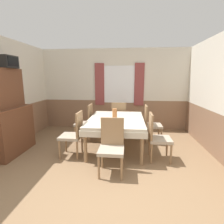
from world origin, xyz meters
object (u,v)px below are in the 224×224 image
chair_head_window (119,117)px  chair_right_far (150,123)px  chair_left_near (74,133)px  dining_table (116,122)px  chair_left_far (86,121)px  sideboard (9,119)px  tv (7,62)px  chair_head_near (112,144)px  chair_right_near (157,136)px  vase (115,114)px

chair_head_window → chair_right_far: (0.87, -0.57, 0.00)m
chair_left_near → dining_table: bearing=-58.6°
chair_left_near → chair_right_far: 2.04m
chair_left_far → sideboard: bearing=125.9°
chair_right_far → dining_table: bearing=-58.6°
chair_left_far → tv: 2.28m
chair_right_far → sideboard: (-3.19, -1.05, 0.27)m
sideboard → chair_right_far: bearing=18.2°
chair_right_far → chair_left_near: bearing=-58.6°
dining_table → chair_head_near: chair_head_near is taller
dining_table → chair_right_near: 1.02m
chair_left_near → chair_left_far: bearing=0.0°
dining_table → tv: (-2.30, -0.42, 1.38)m
chair_left_far → vase: 1.06m
chair_head_near → sideboard: bearing=-14.1°
chair_head_window → chair_right_far: bearing=-33.4°
chair_head_window → tv: 3.14m
chair_left_far → chair_right_far: 1.74m
chair_left_near → chair_head_near: (0.87, -0.57, 0.00)m
chair_left_far → sideboard: (-1.45, -1.05, 0.27)m
chair_left_far → tv: (-1.43, -0.95, 1.50)m
chair_left_far → tv: bearing=123.5°
chair_head_near → chair_head_window: same height
chair_right_far → chair_left_far: bearing=-90.0°
chair_right_far → vase: size_ratio=4.15×
chair_right_near → sideboard: bearing=-90.2°
chair_left_near → vase: 1.03m
dining_table → chair_left_far: bearing=148.6°
dining_table → chair_right_near: size_ratio=1.82×
chair_right_far → chair_right_near: 1.06m
chair_right_near → tv: size_ratio=2.38×
chair_left_near → chair_left_far: (0.00, 1.06, 0.00)m
chair_left_far → chair_right_far: (1.74, 0.00, 0.00)m
chair_left_far → tv: size_ratio=2.38×
chair_left_near → tv: tv is taller
dining_table → chair_head_near: (-0.00, -1.10, -0.12)m
chair_head_window → chair_head_near: bearing=-90.0°
chair_right_far → vase: 1.12m
chair_right_near → chair_left_near: bearing=-90.0°
chair_head_near → chair_head_window: bearing=-90.0°
dining_table → chair_head_window: chair_head_window is taller
chair_head_near → chair_left_near: bearing=-33.4°
chair_head_window → chair_right_near: 1.85m
chair_right_near → sideboard: sideboard is taller
tv → vase: 2.57m
chair_left_near → tv: 2.07m
chair_left_near → tv: (-1.43, 0.11, 1.50)m
chair_left_near → chair_head_window: bearing=-28.0°
chair_right_far → tv: tv is taller
chair_head_window → chair_left_far: size_ratio=1.00×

